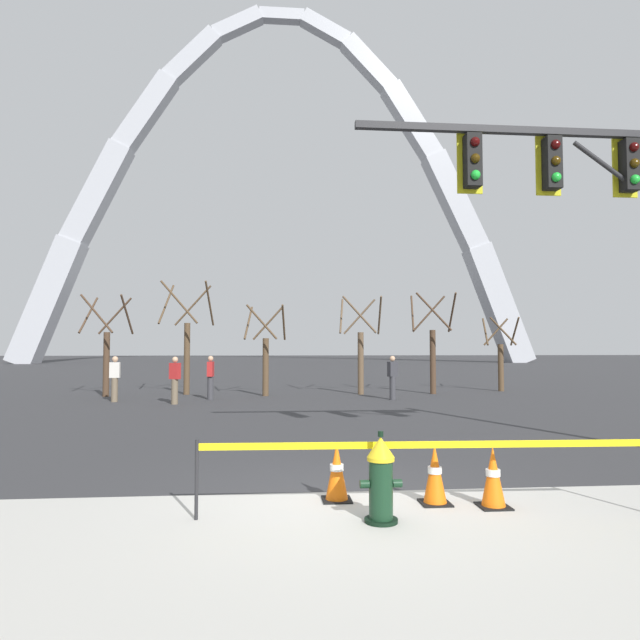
% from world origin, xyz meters
% --- Properties ---
extents(ground_plane, '(240.00, 240.00, 0.00)m').
position_xyz_m(ground_plane, '(0.00, 0.00, 0.00)').
color(ground_plane, '#333335').
extents(fire_hydrant, '(0.46, 0.48, 0.99)m').
position_xyz_m(fire_hydrant, '(0.22, -0.93, 0.47)').
color(fire_hydrant, black).
rests_on(fire_hydrant, ground).
extents(caution_tape_barrier, '(5.15, 0.21, 0.88)m').
position_xyz_m(caution_tape_barrier, '(0.76, -0.76, 0.61)').
color(caution_tape_barrier, '#232326').
rests_on(caution_tape_barrier, ground).
extents(traffic_cone_by_hydrant, '(0.36, 0.36, 0.73)m').
position_xyz_m(traffic_cone_by_hydrant, '(1.66, -0.50, 0.36)').
color(traffic_cone_by_hydrant, black).
rests_on(traffic_cone_by_hydrant, ground).
extents(traffic_cone_mid_sidewalk, '(0.36, 0.36, 0.73)m').
position_xyz_m(traffic_cone_mid_sidewalk, '(-0.16, -0.06, 0.36)').
color(traffic_cone_mid_sidewalk, black).
rests_on(traffic_cone_mid_sidewalk, ground).
extents(traffic_cone_curb_edge, '(0.36, 0.36, 0.73)m').
position_xyz_m(traffic_cone_curb_edge, '(1.01, -0.30, 0.36)').
color(traffic_cone_curb_edge, black).
rests_on(traffic_cone_curb_edge, ground).
extents(traffic_signal_gantry, '(6.42, 0.44, 6.00)m').
position_xyz_m(traffic_signal_gantry, '(4.84, 1.95, 4.27)').
color(traffic_signal_gantry, '#232326').
rests_on(traffic_signal_gantry, ground).
extents(monument_arch, '(62.63, 2.97, 44.38)m').
position_xyz_m(monument_arch, '(0.00, 59.55, 19.79)').
color(monument_arch, '#B2B5BC').
rests_on(monument_arch, ground).
extents(tree_far_left, '(1.81, 1.82, 3.92)m').
position_xyz_m(tree_far_left, '(-7.39, 15.07, 1.74)').
color(tree_far_left, '#473323').
rests_on(tree_far_left, ground).
extents(tree_left_mid, '(2.08, 2.10, 4.53)m').
position_xyz_m(tree_left_mid, '(-4.42, 15.73, 2.02)').
color(tree_left_mid, brown).
rests_on(tree_left_mid, ground).
extents(tree_center_left, '(1.65, 1.66, 3.55)m').
position_xyz_m(tree_center_left, '(-1.24, 14.80, 1.58)').
color(tree_center_left, brown).
rests_on(tree_center_left, ground).
extents(tree_center_right, '(1.82, 1.83, 3.95)m').
position_xyz_m(tree_center_right, '(2.60, 15.20, 1.75)').
color(tree_center_right, brown).
rests_on(tree_center_right, ground).
extents(tree_right_mid, '(1.90, 1.91, 4.11)m').
position_xyz_m(tree_right_mid, '(5.58, 15.17, 1.83)').
color(tree_right_mid, '#473323').
rests_on(tree_right_mid, ground).
extents(tree_far_right, '(1.50, 1.50, 3.21)m').
position_xyz_m(tree_far_right, '(8.94, 16.29, 1.42)').
color(tree_far_right, brown).
rests_on(tree_far_right, ground).
extents(pedestrian_walking_left, '(0.39, 0.33, 1.59)m').
position_xyz_m(pedestrian_walking_left, '(-4.23, 11.92, 0.82)').
color(pedestrian_walking_left, brown).
rests_on(pedestrian_walking_left, ground).
extents(pedestrian_standing_center, '(0.35, 0.22, 1.59)m').
position_xyz_m(pedestrian_standing_center, '(-6.46, 12.89, 0.82)').
color(pedestrian_standing_center, brown).
rests_on(pedestrian_standing_center, ground).
extents(pedestrian_walking_right, '(0.39, 0.33, 1.59)m').
position_xyz_m(pedestrian_walking_right, '(3.40, 12.87, 0.82)').
color(pedestrian_walking_right, '#38383D').
rests_on(pedestrian_walking_right, ground).
extents(pedestrian_near_trees, '(0.23, 0.36, 1.59)m').
position_xyz_m(pedestrian_near_trees, '(-3.22, 13.47, 0.82)').
color(pedestrian_near_trees, '#38383D').
rests_on(pedestrian_near_trees, ground).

